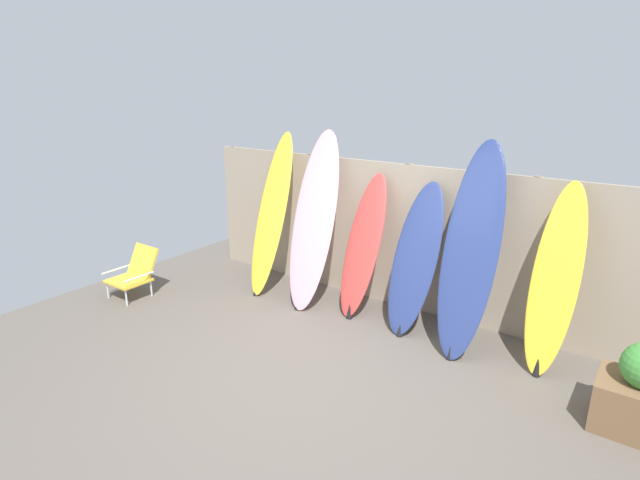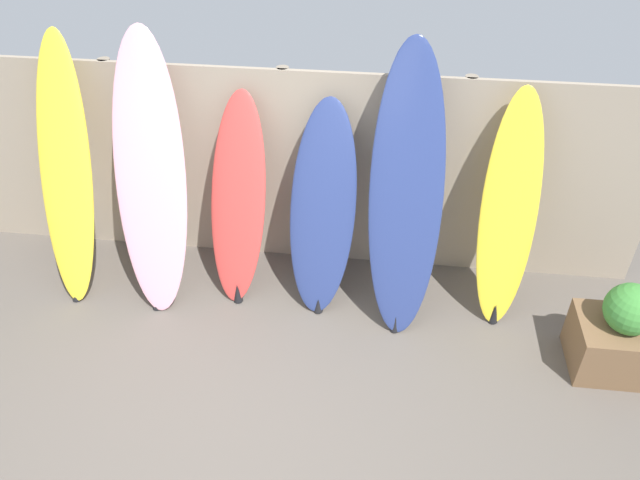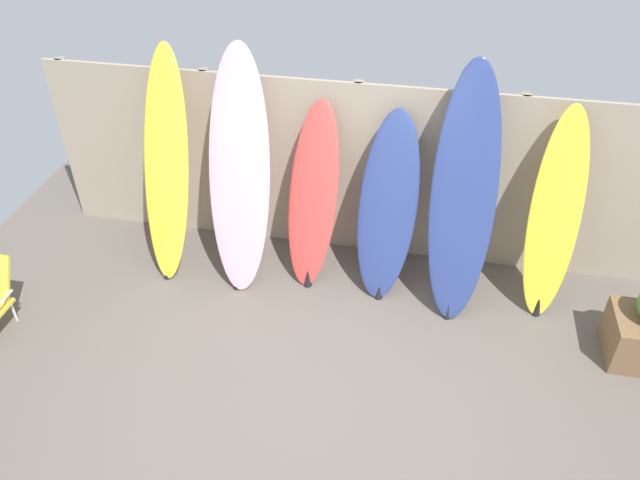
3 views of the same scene
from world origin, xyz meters
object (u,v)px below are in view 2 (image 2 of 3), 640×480
surfboard_red_2 (238,202)px  surfboard_navy_4 (406,196)px  surfboard_pink_1 (151,178)px  planter_box (620,335)px  surfboard_yellow_0 (66,173)px  surfboard_navy_3 (323,211)px  surfboard_yellow_5 (509,214)px

surfboard_red_2 → surfboard_navy_4: bearing=-4.8°
surfboard_pink_1 → planter_box: surfboard_pink_1 is taller
surfboard_yellow_0 → surfboard_navy_3: surfboard_yellow_0 is taller
surfboard_red_2 → surfboard_pink_1: bearing=-172.0°
surfboard_yellow_0 → surfboard_navy_3: (2.07, 0.04, -0.22)m
surfboard_navy_4 → surfboard_yellow_0: bearing=179.0°
surfboard_pink_1 → surfboard_yellow_5: size_ratio=1.18×
planter_box → surfboard_navy_3: bearing=165.1°
surfboard_pink_1 → planter_box: (3.63, -0.54, -0.76)m
surfboard_navy_3 → surfboard_pink_1: bearing=-177.0°
surfboard_red_2 → surfboard_yellow_0: bearing=-177.3°
surfboard_yellow_0 → surfboard_yellow_5: surfboard_yellow_0 is taller
surfboard_pink_1 → surfboard_navy_3: (1.35, 0.07, -0.25)m
surfboard_yellow_0 → surfboard_navy_4: 2.72m
surfboard_red_2 → planter_box: (2.97, -0.63, -0.52)m
surfboard_navy_4 → planter_box: (1.64, -0.52, -0.76)m
surfboard_red_2 → planter_box: surfboard_red_2 is taller
surfboard_pink_1 → surfboard_navy_3: surfboard_pink_1 is taller
surfboard_navy_3 → surfboard_navy_4: size_ratio=0.77×
surfboard_pink_1 → planter_box: bearing=-8.4°
surfboard_navy_3 → planter_box: size_ratio=2.16×
surfboard_yellow_0 → surfboard_navy_4: surfboard_navy_4 is taller
surfboard_navy_3 → surfboard_red_2: bearing=178.1°
surfboard_navy_3 → surfboard_navy_4: (0.64, -0.09, 0.25)m
surfboard_pink_1 → surfboard_yellow_5: surfboard_pink_1 is taller
surfboard_pink_1 → surfboard_navy_3: bearing=3.0°
surfboard_navy_3 → surfboard_navy_4: surfboard_navy_4 is taller
surfboard_pink_1 → surfboard_navy_3: 1.38m
surfboard_pink_1 → planter_box: 3.75m
surfboard_yellow_0 → surfboard_navy_3: 2.08m
surfboard_red_2 → surfboard_navy_3: (0.69, -0.02, -0.01)m
surfboard_yellow_0 → planter_box: size_ratio=2.72×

